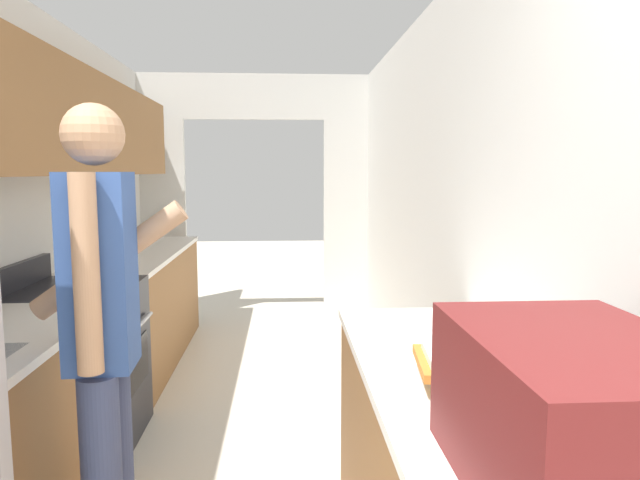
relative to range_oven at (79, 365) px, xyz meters
The scene contains 9 objects.
wall_left 1.07m from the range_oven, 153.37° to the right, with size 0.38×7.73×2.50m.
wall_right 2.25m from the range_oven, 14.83° to the right, with size 0.06×7.73×2.50m.
wall_far_with_doorway 3.04m from the range_oven, 72.84° to the left, with size 2.72×0.06×2.50m.
counter_left 0.55m from the range_oven, 90.85° to the left, with size 0.62×4.01×0.90m.
range_oven is the anchor object (origin of this frame).
person 1.44m from the range_oven, 66.63° to the right, with size 0.56×0.39×1.75m.
suitcase 2.79m from the range_oven, 51.18° to the right, with size 0.41×0.63×0.32m.
book_stack 2.32m from the range_oven, 42.52° to the right, with size 0.27×0.31×0.10m.
knife 0.72m from the range_oven, 86.07° to the left, with size 0.05×0.31×0.02m.
Camera 1 is at (0.30, -0.54, 1.53)m, focal length 32.00 mm.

